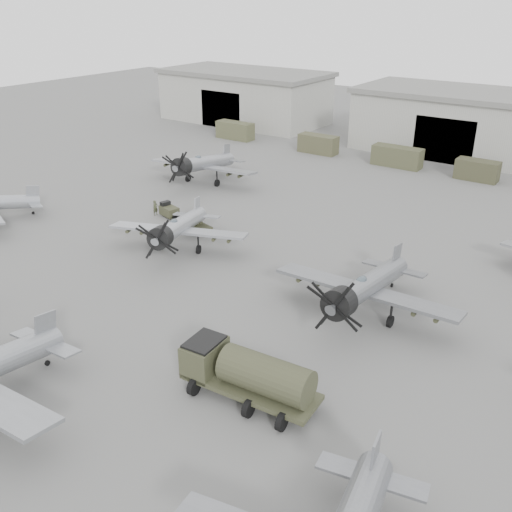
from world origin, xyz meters
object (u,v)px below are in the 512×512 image
Objects in this scene: fuel_tanker at (248,372)px; tug_trailer at (178,216)px; aircraft_far_0 at (201,164)px; aircraft_mid_2 at (364,288)px; aircraft_mid_1 at (177,228)px; ground_crew at (155,208)px.

tug_trailer is (-22.05, 18.29, -1.21)m from fuel_tanker.
aircraft_far_0 reaches higher than tug_trailer.
aircraft_mid_1 is at bearing 175.20° from aircraft_mid_2.
fuel_tanker is 28.67m from tug_trailer.
ground_crew reaches higher than tug_trailer.
aircraft_mid_2 is at bearing -25.06° from aircraft_mid_1.
aircraft_mid_2 is at bearing 78.29° from fuel_tanker.
aircraft_mid_2 is at bearing -96.04° from ground_crew.
aircraft_far_0 is at bearing 102.18° from aircraft_mid_1.
ground_crew is (-8.16, 5.51, -1.47)m from aircraft_mid_1.
ground_crew is (-25.13, 18.22, -0.98)m from fuel_tanker.
fuel_tanker is (28.01, -29.02, -0.71)m from aircraft_far_0.
tug_trailer is (-23.53, 6.60, -1.90)m from aircraft_mid_2.
aircraft_mid_2 reaches higher than fuel_tanker.
tug_trailer is at bearing 162.69° from aircraft_mid_2.
aircraft_far_0 is (-29.49, 17.33, 0.02)m from aircraft_mid_2.
aircraft_far_0 is 12.42m from tug_trailer.
aircraft_far_0 is 40.33m from fuel_tanker.
aircraft_far_0 is at bearing 133.25° from tug_trailer.
tug_trailer is (-5.07, 5.58, -1.70)m from aircraft_mid_1.
aircraft_mid_2 is at bearing -1.47° from tug_trailer.
aircraft_mid_2 is 24.51m from tug_trailer.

